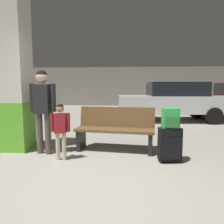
{
  "coord_description": "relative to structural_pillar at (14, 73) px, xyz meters",
  "views": [
    {
      "loc": [
        0.41,
        -2.49,
        1.29
      ],
      "look_at": [
        0.16,
        1.3,
        0.85
      ],
      "focal_mm": 33.44,
      "sensor_mm": 36.0,
      "label": 1
    }
  ],
  "objects": [
    {
      "name": "parked_car_near",
      "position": [
        4.11,
        4.17,
        -0.78
      ],
      "size": [
        4.18,
        1.96,
        1.51
      ],
      "color": "silver",
      "rests_on": "ground_plane"
    },
    {
      "name": "garage_back_wall",
      "position": [
        1.87,
        11.19,
        -0.19
      ],
      "size": [
        18.0,
        0.12,
        2.8
      ],
      "primitive_type": "cube",
      "color": "gray",
      "rests_on": "ground_plane"
    },
    {
      "name": "bench",
      "position": [
        2.06,
        0.07,
        -1.14
      ],
      "size": [
        1.65,
        0.73,
        0.89
      ],
      "color": "brown",
      "rests_on": "ground_plane"
    },
    {
      "name": "structural_pillar",
      "position": [
        0.0,
        0.0,
        0.0
      ],
      "size": [
        0.57,
        0.57,
        3.2
      ],
      "color": "#66C633",
      "rests_on": "ground_plane"
    },
    {
      "name": "backpack_bright",
      "position": [
        3.05,
        -0.57,
        -0.81
      ],
      "size": [
        0.29,
        0.21,
        0.34
      ],
      "color": "green",
      "rests_on": "suitcase"
    },
    {
      "name": "child",
      "position": [
        1.12,
        -0.59,
        -0.96
      ],
      "size": [
        0.35,
        0.2,
        1.02
      ],
      "color": "beige",
      "rests_on": "ground_plane"
    },
    {
      "name": "ground_plane",
      "position": [
        1.87,
        2.33,
        -1.64
      ],
      "size": [
        18.0,
        18.0,
        0.1
      ],
      "primitive_type": "cube",
      "color": "gray"
    },
    {
      "name": "adult",
      "position": [
        0.68,
        -0.25,
        -0.58
      ],
      "size": [
        0.55,
        0.25,
        1.62
      ],
      "color": "brown",
      "rests_on": "ground_plane"
    },
    {
      "name": "suitcase",
      "position": [
        3.05,
        -0.57,
        -1.27
      ],
      "size": [
        0.4,
        0.27,
        0.6
      ],
      "color": "black",
      "rests_on": "ground_plane"
    }
  ]
}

